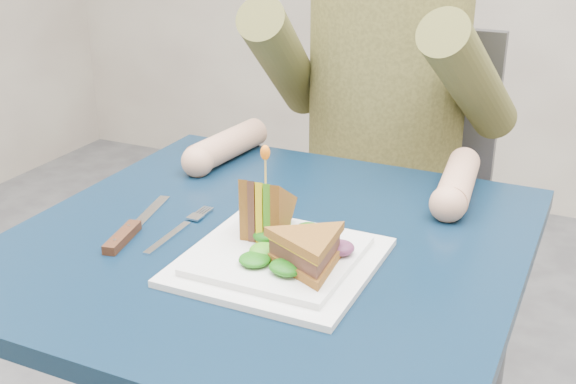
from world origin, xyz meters
The scene contains 12 objects.
table centered at (0.00, 0.00, 0.65)m, with size 0.75×0.75×0.73m.
chair centered at (0.00, 0.66, 0.54)m, with size 0.42×0.40×0.93m.
diner centered at (0.00, 0.55, 0.91)m, with size 0.54×0.59×0.74m.
plate centered at (0.06, -0.07, 0.74)m, with size 0.26×0.26×0.02m.
sandwich_flat centered at (0.11, -0.10, 0.78)m, with size 0.17×0.17×0.05m.
sandwich_upright centered at (0.01, -0.03, 0.78)m, with size 0.09×0.14×0.14m.
fork centered at (-0.13, -0.04, 0.73)m, with size 0.02×0.18×0.01m.
knife centered at (-0.19, -0.09, 0.74)m, with size 0.07×0.22×0.02m.
toothpick centered at (0.01, -0.03, 0.85)m, with size 0.00×0.00×0.06m, color tan.
toothpick_frill centered at (0.01, -0.03, 0.88)m, with size 0.01×0.01×0.02m, color orange.
lettuce_spill centered at (0.06, -0.06, 0.76)m, with size 0.15×0.13×0.02m, color #337A14, non-canonical shape.
onion_ring centered at (0.07, -0.07, 0.77)m, with size 0.04×0.04×0.01m, color #9E4C7A.
Camera 1 is at (0.44, -0.88, 1.21)m, focal length 45.00 mm.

